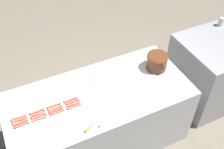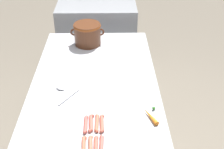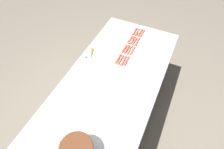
% 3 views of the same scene
% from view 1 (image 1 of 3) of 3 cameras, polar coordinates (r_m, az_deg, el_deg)
% --- Properties ---
extents(ground_plane, '(20.00, 20.00, 0.00)m').
position_cam_1_polar(ground_plane, '(3.72, -2.39, -13.52)').
color(ground_plane, '#756B5B').
extents(griddle_counter, '(0.98, 2.12, 0.91)m').
position_cam_1_polar(griddle_counter, '(3.35, -2.62, -9.31)').
color(griddle_counter, '#ADAFB5').
rests_on(griddle_counter, ground_plane).
extents(back_cabinet, '(0.91, 0.88, 1.03)m').
position_cam_1_polar(back_cabinet, '(4.06, 20.05, 0.37)').
color(back_cabinet, '#939599').
rests_on(back_cabinet, ground_plane).
extents(hot_dog_0, '(0.03, 0.17, 0.02)m').
position_cam_1_polar(hot_dog_0, '(2.93, -19.41, -8.71)').
color(hot_dog_0, '#CB5E4E').
rests_on(hot_dog_0, griddle_counter).
extents(hot_dog_1, '(0.03, 0.17, 0.02)m').
position_cam_1_polar(hot_dog_1, '(2.93, -15.84, -7.62)').
color(hot_dog_1, '#C1614B').
rests_on(hot_dog_1, griddle_counter).
extents(hot_dog_2, '(0.03, 0.17, 0.02)m').
position_cam_1_polar(hot_dog_2, '(2.94, -12.40, -6.48)').
color(hot_dog_2, '#CD6248').
rests_on(hot_dog_2, griddle_counter).
extents(hot_dog_3, '(0.03, 0.17, 0.02)m').
position_cam_1_polar(hot_dog_3, '(2.96, -8.92, -5.36)').
color(hot_dog_3, '#CC594F').
rests_on(hot_dog_3, griddle_counter).
extents(hot_dog_4, '(0.03, 0.17, 0.02)m').
position_cam_1_polar(hot_dog_4, '(2.91, -19.20, -9.12)').
color(hot_dog_4, '#C1654A').
rests_on(hot_dog_4, griddle_counter).
extents(hot_dog_5, '(0.03, 0.17, 0.02)m').
position_cam_1_polar(hot_dog_5, '(2.91, -15.56, -8.05)').
color(hot_dog_5, '#C45E4C').
rests_on(hot_dog_5, griddle_counter).
extents(hot_dog_6, '(0.03, 0.17, 0.02)m').
position_cam_1_polar(hot_dog_6, '(2.91, -12.13, -6.97)').
color(hot_dog_6, '#C3674D').
rests_on(hot_dog_6, griddle_counter).
extents(hot_dog_7, '(0.03, 0.17, 0.02)m').
position_cam_1_polar(hot_dog_7, '(2.94, -8.50, -5.74)').
color(hot_dog_7, '#C45C4C').
rests_on(hot_dog_7, griddle_counter).
extents(hot_dog_8, '(0.03, 0.17, 0.02)m').
position_cam_1_polar(hot_dog_8, '(2.89, -19.02, -9.67)').
color(hot_dog_8, '#C4674D').
rests_on(hot_dog_8, griddle_counter).
extents(hot_dog_9, '(0.04, 0.17, 0.02)m').
position_cam_1_polar(hot_dog_9, '(2.89, -15.48, -8.56)').
color(hot_dog_9, '#C75A4B').
rests_on(hot_dog_9, griddle_counter).
extents(hot_dog_10, '(0.03, 0.17, 0.02)m').
position_cam_1_polar(hot_dog_10, '(2.89, -11.98, -7.48)').
color(hot_dog_10, '#C85B49').
rests_on(hot_dog_10, griddle_counter).
extents(hot_dog_11, '(0.03, 0.17, 0.02)m').
position_cam_1_polar(hot_dog_11, '(2.91, -8.26, -6.26)').
color(hot_dog_11, '#C86348').
rests_on(hot_dog_11, griddle_counter).
extents(hot_dog_12, '(0.03, 0.17, 0.02)m').
position_cam_1_polar(hot_dog_12, '(2.87, -18.85, -10.17)').
color(hot_dog_12, '#C35C4E').
rests_on(hot_dog_12, griddle_counter).
extents(hot_dog_13, '(0.03, 0.17, 0.02)m').
position_cam_1_polar(hot_dog_13, '(2.86, -15.28, -9.07)').
color(hot_dog_13, '#C46848').
rests_on(hot_dog_13, griddle_counter).
extents(hot_dog_14, '(0.03, 0.17, 0.02)m').
position_cam_1_polar(hot_dog_14, '(2.87, -11.67, -7.91)').
color(hot_dog_14, '#C15A4E').
rests_on(hot_dog_14, griddle_counter).
extents(hot_dog_15, '(0.03, 0.17, 0.02)m').
position_cam_1_polar(hot_dog_15, '(2.89, -8.13, -6.74)').
color(hot_dog_15, '#C25C49').
rests_on(hot_dog_15, griddle_counter).
extents(bean_pot, '(0.32, 0.26, 0.21)m').
position_cam_1_polar(bean_pot, '(3.27, 9.60, 2.85)').
color(bean_pot, '#562D19').
rests_on(bean_pot, griddle_counter).
extents(serving_spoon, '(0.19, 0.24, 0.02)m').
position_cam_1_polar(serving_spoon, '(3.16, -3.74, -0.96)').
color(serving_spoon, '#B7B7BC').
rests_on(serving_spoon, griddle_counter).
extents(carrot, '(0.10, 0.17, 0.03)m').
position_cam_1_polar(carrot, '(2.71, -4.42, -10.98)').
color(carrot, orange).
rests_on(carrot, griddle_counter).
extents(soda_can, '(0.07, 0.07, 0.13)m').
position_cam_1_polar(soda_can, '(4.09, 22.25, 10.42)').
color(soda_can, '#BCBCC1').
rests_on(soda_can, back_cabinet).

